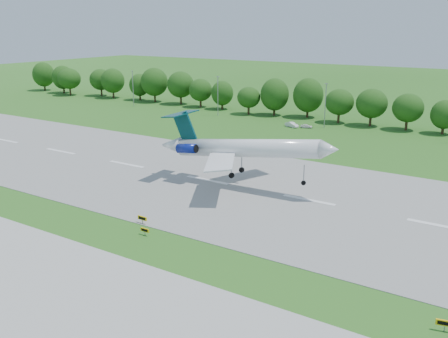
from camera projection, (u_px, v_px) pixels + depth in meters
ground at (227, 259)px, 60.84m from camera, size 600.00×600.00×0.00m
runway at (309, 200)px, 81.06m from camera, size 400.00×45.00×0.08m
taxiway at (124, 333)px, 46.26m from camera, size 400.00×23.00×0.08m
tree_line at (410, 107)px, 133.57m from camera, size 288.40×8.40×10.40m
light_poles at (390, 111)px, 126.72m from camera, size 175.90×0.25×12.19m
airliner at (237, 147)px, 86.00m from camera, size 33.89×24.50×10.50m
taxi_sign_left at (142, 218)px, 71.38m from camera, size 1.63×0.25×1.15m
taxi_sign_centre at (145, 230)px, 67.52m from camera, size 1.45×0.22×1.01m
taxi_sign_right at (445, 323)px, 46.33m from camera, size 1.66×0.54×1.17m
service_vehicle_a at (292, 125)px, 138.38m from camera, size 4.43×2.85×1.38m
service_vehicle_b at (306, 126)px, 137.19m from camera, size 3.45×2.15×1.10m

